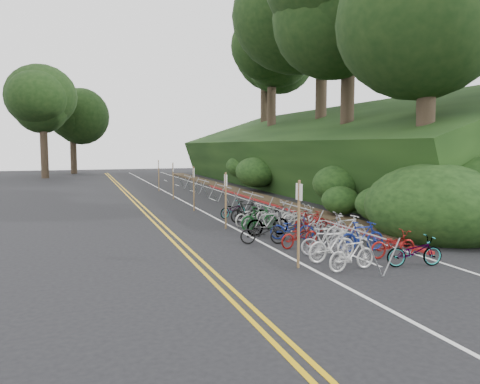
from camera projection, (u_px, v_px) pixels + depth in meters
The scene contains 11 objects.
ground at pixel (253, 255), 15.78m from camera, with size 120.00×120.00×0.00m, color black.
road_markings at pixel (198, 213), 25.48m from camera, with size 7.47×80.00×0.01m.
red_curb at pixel (271, 204), 28.92m from camera, with size 0.25×28.00×0.10m, color maroon.
embankment at pixel (320, 159), 37.65m from camera, with size 14.30×48.14×9.11m.
tree_cluster at pixel (270, 40), 38.45m from camera, with size 33.24×54.70×19.81m.
bike_rack_front at pixel (352, 237), 14.52m from camera, with size 1.11×3.40×1.11m.
bike_racks_rest at pixel (224, 191), 28.90m from camera, with size 1.14×23.00×1.17m.
signpost_near at pixel (299, 218), 13.92m from camera, with size 0.08×0.40×2.65m.
signposts_rest at pixel (182, 182), 29.00m from camera, with size 0.08×18.40×2.50m.
bike_front at pixel (263, 232), 17.42m from camera, with size 1.70×0.59×0.89m, color black.
bike_valet at pixel (304, 225), 18.66m from camera, with size 3.29×12.74×1.10m.
Camera 1 is at (-5.49, -14.49, 3.68)m, focal length 35.00 mm.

